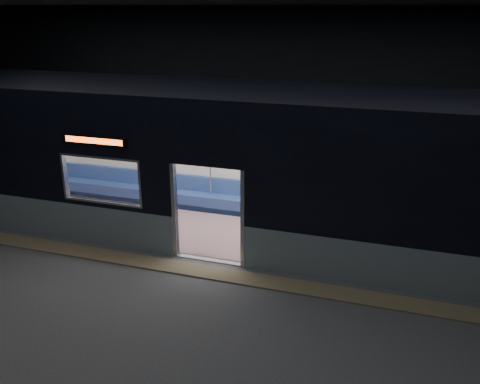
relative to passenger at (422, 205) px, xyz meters
The scene contains 7 objects.
station_floor 5.50m from the passenger, 139.34° to the right, with size 24.00×14.00×0.01m, color #47494C.
station_envelope 6.14m from the passenger, 139.34° to the right, with size 24.00×14.00×5.00m.
tactile_strip 5.16m from the passenger, 144.03° to the right, with size 22.80×0.50×0.03m, color #8C7F59.
metro_car 4.37m from the passenger, 166.35° to the right, with size 18.00×3.04×3.35m.
passenger is the anchor object (origin of this frame).
handbag 0.27m from the passenger, 84.54° to the right, with size 0.29×0.25×0.15m, color black.
transit_map 1.12m from the passenger, 19.48° to the left, with size 0.95×0.03×0.62m, color white.
Camera 1 is at (3.53, -7.73, 4.94)m, focal length 38.00 mm.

